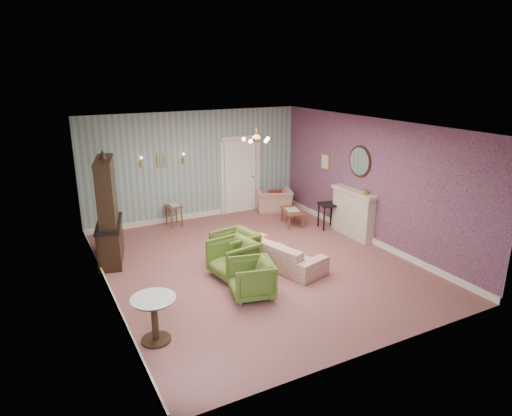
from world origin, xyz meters
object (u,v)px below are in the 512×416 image
olive_chair_a (251,277)px  sofa_chintz (281,249)px  dresser (107,208)px  pedestal_table (155,319)px  fireplace (353,213)px  olive_chair_b (233,257)px  olive_chair_c (235,247)px  coffee_table (292,217)px  wingback_chair (274,197)px  side_table_black (328,216)px

olive_chair_a → sofa_chintz: (1.16, 0.90, -0.00)m
olive_chair_a → dresser: 3.51m
sofa_chintz → pedestal_table: size_ratio=2.62×
dresser → fireplace: size_ratio=1.67×
olive_chair_b → dresser: dresser is taller
olive_chair_c → dresser: (-2.23, 1.47, 0.77)m
olive_chair_a → olive_chair_c: bearing=-179.5°
sofa_chintz → coffee_table: bearing=-53.0°
coffee_table → olive_chair_c: bearing=-146.2°
sofa_chintz → pedestal_table: (-3.08, -1.47, -0.01)m
olive_chair_a → wingback_chair: 5.13m
olive_chair_a → side_table_black: size_ratio=1.14×
dresser → coffee_table: bearing=15.7°
side_table_black → olive_chair_a: bearing=-145.7°
olive_chair_a → pedestal_table: bearing=-59.9°
olive_chair_b → pedestal_table: bearing=-61.5°
olive_chair_b → dresser: (-1.98, 1.90, 0.77)m
olive_chair_c → pedestal_table: size_ratio=1.10×
fireplace → side_table_black: fireplace is taller
coffee_table → pedestal_table: pedestal_table is taller
dresser → pedestal_table: (0.00, -3.40, -0.80)m
wingback_chair → fireplace: 2.73m
olive_chair_b → coffee_table: (2.66, 2.04, -0.20)m
olive_chair_b → wingback_chair: (2.83, 3.31, 0.02)m
fireplace → sofa_chintz: bearing=-164.0°
dresser → pedestal_table: dresser is taller
wingback_chair → pedestal_table: bearing=65.3°
sofa_chintz → side_table_black: 2.63m
coffee_table → side_table_black: (0.66, -0.66, 0.12)m
olive_chair_c → sofa_chintz: size_ratio=0.42×
dresser → pedestal_table: size_ratio=3.18×
olive_chair_b → side_table_black: 3.59m
fireplace → dresser: bearing=167.4°
dresser → fireplace: dresser is taller
side_table_black → pedestal_table: 6.03m
olive_chair_a → sofa_chintz: 1.46m
wingback_chair → fireplace: bearing=125.1°
wingback_chair → pedestal_table: wingback_chair is taller
pedestal_table → side_table_black: bearing=28.5°
fireplace → coffee_table: fireplace is taller
olive_chair_b → pedestal_table: 2.49m
olive_chair_c → olive_chair_b: bearing=-40.7°
fireplace → coffee_table: 1.67m
dresser → olive_chair_c: bearing=-19.4°
olive_chair_b → fireplace: fireplace is taller
wingback_chair → coffee_table: (-0.18, -1.26, -0.22)m
fireplace → side_table_black: (-0.21, 0.72, -0.25)m
fireplace → olive_chair_a: bearing=-156.1°
wingback_chair → fireplace: size_ratio=0.70×
pedestal_table → wingback_chair: bearing=44.9°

